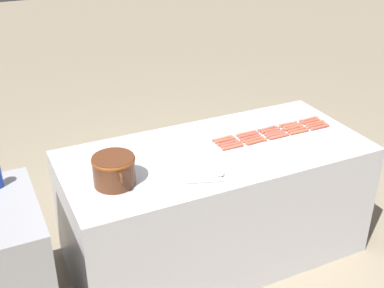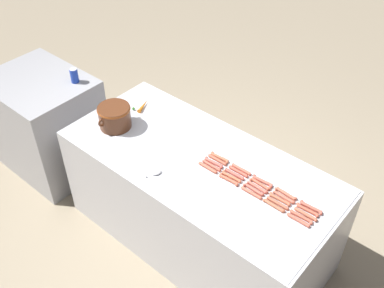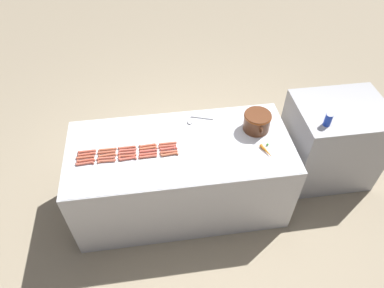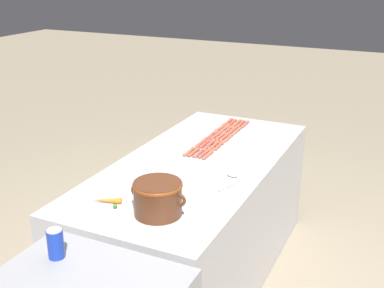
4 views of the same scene
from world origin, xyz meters
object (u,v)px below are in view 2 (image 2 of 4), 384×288
object	(u,v)px
hot_dog_2	(251,193)
hot_dog_7	(254,190)
hot_dog_15	(307,210)
hot_dog_1	(274,206)
hot_dog_8	(232,177)
hot_dog_23	(241,169)
bean_pot	(115,116)
hot_dog_0	(298,220)
hot_dog_10	(306,214)
hot_dog_12	(257,187)
hot_dog_16	(284,197)
hot_dog_6	(278,203)
hot_dog_14	(214,163)
hot_dog_11	(280,199)
soda_can	(74,75)
hot_dog_4	(208,168)
hot_dog_17	(260,184)
serving_spoon	(151,171)
hot_dog_5	(301,217)
hot_dog_3	(229,180)
hot_dog_13	(234,174)
hot_dog_21	(286,194)
hot_dog_18	(238,172)
hot_dog_9	(212,166)
hot_dog_24	(220,157)
back_cabinet	(47,124)
hot_dog_20	(311,207)
hot_dog_19	(217,160)
carrot	(143,106)

from	to	relation	value
hot_dog_2	hot_dog_7	distance (m)	0.03
hot_dog_2	hot_dog_15	world-z (taller)	same
hot_dog_1	hot_dog_8	bearing A→B (deg)	84.37
hot_dog_23	bean_pot	distance (m)	1.05
hot_dog_0	hot_dog_8	distance (m)	0.54
hot_dog_7	hot_dog_10	distance (m)	0.37
hot_dog_12	hot_dog_16	world-z (taller)	same
hot_dog_6	hot_dog_14	size ratio (longest dim) A/B	1.00
hot_dog_11	soda_can	size ratio (longest dim) A/B	1.30
hot_dog_4	bean_pot	distance (m)	0.85
hot_dog_11	hot_dog_17	size ratio (longest dim) A/B	1.00
hot_dog_2	serving_spoon	world-z (taller)	hot_dog_2
hot_dog_0	hot_dog_5	size ratio (longest dim) A/B	1.00
hot_dog_3	serving_spoon	world-z (taller)	hot_dog_3
serving_spoon	hot_dog_13	bearing A→B (deg)	-53.13
hot_dog_15	bean_pot	size ratio (longest dim) A/B	0.52
hot_dog_5	hot_dog_8	world-z (taller)	same
hot_dog_8	hot_dog_21	distance (m)	0.37
hot_dog_18	bean_pot	world-z (taller)	bean_pot
hot_dog_6	hot_dog_15	world-z (taller)	same
hot_dog_10	hot_dog_12	size ratio (longest dim) A/B	1.00
hot_dog_8	hot_dog_11	size ratio (longest dim) A/B	1.00
hot_dog_1	hot_dog_9	world-z (taller)	same
hot_dog_24	hot_dog_3	bearing A→B (deg)	-126.65
back_cabinet	hot_dog_5	xyz separation A→B (m)	(0.20, -2.45, 0.40)
hot_dog_3	hot_dog_24	distance (m)	0.23
hot_dog_6	hot_dog_21	xyz separation A→B (m)	(0.10, 0.00, 0.00)
hot_dog_2	hot_dog_12	world-z (taller)	same
hot_dog_20	hot_dog_0	bearing A→B (deg)	176.57
hot_dog_24	serving_spoon	bearing A→B (deg)	146.01
hot_dog_6	hot_dog_19	bearing A→B (deg)	82.41
hot_dog_20	bean_pot	bearing A→B (deg)	98.28
hot_dog_6	hot_dog_24	size ratio (longest dim) A/B	1.00
hot_dog_24	serving_spoon	size ratio (longest dim) A/B	0.61
hot_dog_16	hot_dog_21	size ratio (longest dim) A/B	1.00
hot_dog_13	hot_dog_21	bearing A→B (deg)	-79.06
hot_dog_19	hot_dog_24	distance (m)	0.03
hot_dog_14	hot_dog_23	bearing A→B (deg)	-69.52
hot_dog_3	hot_dog_18	bearing A→B (deg)	-1.69
hot_dog_21	serving_spoon	world-z (taller)	hot_dog_21
back_cabinet	hot_dog_2	xyz separation A→B (m)	(0.17, -2.10, 0.40)
hot_dog_16	carrot	size ratio (longest dim) A/B	0.93
hot_dog_6	hot_dog_8	world-z (taller)	same
hot_dog_11	hot_dog_7	bearing A→B (deg)	102.51
hot_dog_9	hot_dog_14	distance (m)	0.03
hot_dog_5	hot_dog_12	distance (m)	0.35
hot_dog_15	hot_dog_18	bearing A→B (deg)	90.04
hot_dog_19	carrot	size ratio (longest dim) A/B	0.93
hot_dog_9	hot_dog_12	distance (m)	0.36
hot_dog_4	hot_dog_5	size ratio (longest dim) A/B	1.00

